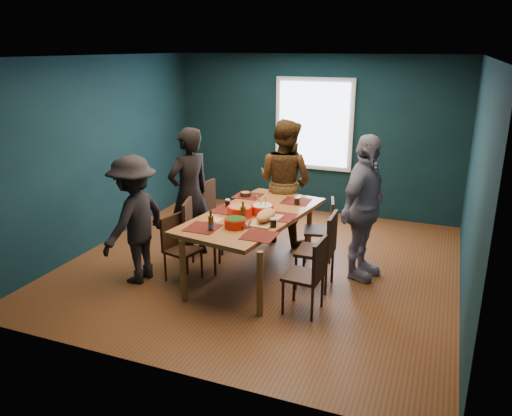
{
  "coord_description": "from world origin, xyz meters",
  "views": [
    {
      "loc": [
        2.18,
        -5.81,
        2.82
      ],
      "look_at": [
        0.01,
        -0.27,
        0.88
      ],
      "focal_mm": 35.0,
      "sensor_mm": 36.0,
      "label": 1
    }
  ],
  "objects_px": {
    "person_right": "(364,208)",
    "bowl_dumpling": "(263,209)",
    "person_far_left": "(189,194)",
    "person_near_left": "(135,220)",
    "dining_table": "(253,219)",
    "chair_left_near": "(178,243)",
    "chair_right_near": "(311,270)",
    "bowl_salad": "(240,211)",
    "chair_left_far": "(212,210)",
    "chair_right_mid": "(323,245)",
    "person_back": "(285,182)",
    "cutting_board": "(266,216)",
    "chair_right_far": "(325,225)",
    "chair_left_mid": "(196,230)",
    "bowl_herbs": "(235,223)"
  },
  "relations": [
    {
      "from": "dining_table",
      "to": "person_right",
      "type": "height_order",
      "value": "person_right"
    },
    {
      "from": "chair_right_far",
      "to": "bowl_dumpling",
      "type": "bearing_deg",
      "value": -145.31
    },
    {
      "from": "chair_left_near",
      "to": "chair_right_mid",
      "type": "relative_size",
      "value": 0.87
    },
    {
      "from": "dining_table",
      "to": "bowl_salad",
      "type": "bearing_deg",
      "value": -119.6
    },
    {
      "from": "chair_left_near",
      "to": "bowl_herbs",
      "type": "height_order",
      "value": "bowl_herbs"
    },
    {
      "from": "person_near_left",
      "to": "cutting_board",
      "type": "relative_size",
      "value": 2.42
    },
    {
      "from": "person_far_left",
      "to": "person_near_left",
      "type": "relative_size",
      "value": 1.14
    },
    {
      "from": "person_far_left",
      "to": "bowl_salad",
      "type": "xyz_separation_m",
      "value": [
        0.9,
        -0.36,
        -0.03
      ]
    },
    {
      "from": "dining_table",
      "to": "bowl_dumpling",
      "type": "height_order",
      "value": "bowl_dumpling"
    },
    {
      "from": "dining_table",
      "to": "chair_right_mid",
      "type": "xyz_separation_m",
      "value": [
        0.93,
        -0.08,
        -0.18
      ]
    },
    {
      "from": "person_right",
      "to": "person_far_left",
      "type": "bearing_deg",
      "value": 109.0
    },
    {
      "from": "chair_left_near",
      "to": "person_near_left",
      "type": "relative_size",
      "value": 0.52
    },
    {
      "from": "dining_table",
      "to": "chair_left_near",
      "type": "distance_m",
      "value": 0.98
    },
    {
      "from": "chair_left_near",
      "to": "person_back",
      "type": "xyz_separation_m",
      "value": [
        0.82,
        1.74,
        0.43
      ]
    },
    {
      "from": "cutting_board",
      "to": "bowl_herbs",
      "type": "bearing_deg",
      "value": -126.04
    },
    {
      "from": "chair_right_near",
      "to": "bowl_dumpling",
      "type": "distance_m",
      "value": 1.19
    },
    {
      "from": "person_back",
      "to": "bowl_herbs",
      "type": "bearing_deg",
      "value": 105.51
    },
    {
      "from": "chair_right_near",
      "to": "person_back",
      "type": "relative_size",
      "value": 0.48
    },
    {
      "from": "chair_left_far",
      "to": "chair_right_mid",
      "type": "relative_size",
      "value": 1.03
    },
    {
      "from": "dining_table",
      "to": "bowl_salad",
      "type": "xyz_separation_m",
      "value": [
        -0.12,
        -0.15,
        0.14
      ]
    },
    {
      "from": "chair_left_mid",
      "to": "person_far_left",
      "type": "relative_size",
      "value": 0.52
    },
    {
      "from": "chair_left_far",
      "to": "chair_left_mid",
      "type": "bearing_deg",
      "value": -71.43
    },
    {
      "from": "chair_right_mid",
      "to": "bowl_dumpling",
      "type": "bearing_deg",
      "value": 170.76
    },
    {
      "from": "chair_right_mid",
      "to": "chair_right_near",
      "type": "height_order",
      "value": "chair_right_mid"
    },
    {
      "from": "chair_left_far",
      "to": "chair_right_mid",
      "type": "xyz_separation_m",
      "value": [
        1.8,
        -0.67,
        -0.02
      ]
    },
    {
      "from": "chair_left_mid",
      "to": "person_far_left",
      "type": "xyz_separation_m",
      "value": [
        -0.28,
        0.36,
        0.36
      ]
    },
    {
      "from": "chair_right_far",
      "to": "person_far_left",
      "type": "xyz_separation_m",
      "value": [
        -1.76,
        -0.55,
        0.41
      ]
    },
    {
      "from": "person_far_left",
      "to": "person_right",
      "type": "relative_size",
      "value": 0.99
    },
    {
      "from": "person_back",
      "to": "person_near_left",
      "type": "xyz_separation_m",
      "value": [
        -1.28,
        -1.96,
        -0.12
      ]
    },
    {
      "from": "chair_right_mid",
      "to": "person_back",
      "type": "relative_size",
      "value": 0.52
    },
    {
      "from": "person_right",
      "to": "bowl_dumpling",
      "type": "xyz_separation_m",
      "value": [
        -1.19,
        -0.36,
        -0.04
      ]
    },
    {
      "from": "chair_left_near",
      "to": "chair_right_mid",
      "type": "bearing_deg",
      "value": 27.3
    },
    {
      "from": "bowl_salad",
      "to": "chair_left_far",
      "type": "bearing_deg",
      "value": 135.47
    },
    {
      "from": "bowl_salad",
      "to": "bowl_dumpling",
      "type": "relative_size",
      "value": 1.11
    },
    {
      "from": "chair_left_near",
      "to": "chair_right_near",
      "type": "height_order",
      "value": "chair_right_near"
    },
    {
      "from": "chair_left_near",
      "to": "person_back",
      "type": "height_order",
      "value": "person_back"
    },
    {
      "from": "chair_right_mid",
      "to": "chair_left_far",
      "type": "bearing_deg",
      "value": 158.41
    },
    {
      "from": "dining_table",
      "to": "chair_left_mid",
      "type": "bearing_deg",
      "value": -159.17
    },
    {
      "from": "dining_table",
      "to": "chair_right_far",
      "type": "height_order",
      "value": "chair_right_far"
    },
    {
      "from": "bowl_salad",
      "to": "person_back",
      "type": "bearing_deg",
      "value": 84.94
    },
    {
      "from": "chair_right_mid",
      "to": "bowl_dumpling",
      "type": "relative_size",
      "value": 3.39
    },
    {
      "from": "chair_left_far",
      "to": "person_far_left",
      "type": "distance_m",
      "value": 0.53
    },
    {
      "from": "person_far_left",
      "to": "cutting_board",
      "type": "distance_m",
      "value": 1.34
    },
    {
      "from": "dining_table",
      "to": "chair_right_near",
      "type": "relative_size",
      "value": 2.61
    },
    {
      "from": "chair_right_near",
      "to": "bowl_dumpling",
      "type": "xyz_separation_m",
      "value": [
        -0.84,
        0.76,
        0.37
      ]
    },
    {
      "from": "chair_right_far",
      "to": "chair_right_mid",
      "type": "relative_size",
      "value": 0.9
    },
    {
      "from": "chair_left_far",
      "to": "chair_right_mid",
      "type": "height_order",
      "value": "chair_left_far"
    },
    {
      "from": "chair_right_near",
      "to": "cutting_board",
      "type": "relative_size",
      "value": 1.32
    },
    {
      "from": "chair_left_far",
      "to": "cutting_board",
      "type": "height_order",
      "value": "chair_left_far"
    },
    {
      "from": "chair_left_mid",
      "to": "person_right",
      "type": "relative_size",
      "value": 0.51
    }
  ]
}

